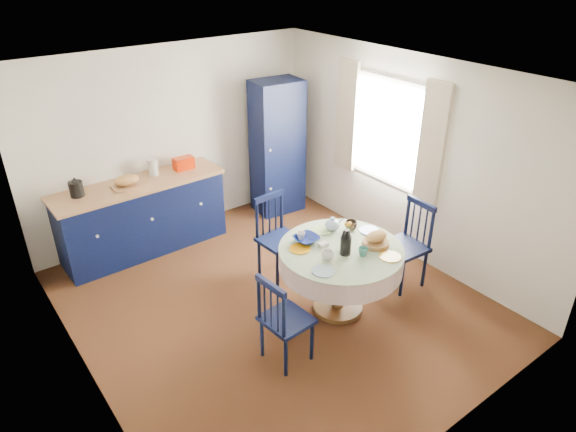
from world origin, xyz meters
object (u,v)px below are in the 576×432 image
Objects in this scene: mug_b at (363,252)px; cobalt_bowl at (306,239)px; mug_d at (301,236)px; kitchen_counter at (142,215)px; chair_right at (407,244)px; mug_c at (351,225)px; dining_table at (341,258)px; chair_left at (283,319)px; pantry_cabinet at (277,148)px; mug_a at (328,255)px; chair_far at (278,237)px.

mug_b is 0.62m from cobalt_bowl.
kitchen_counter is at bearing 114.05° from mug_d.
mug_c is (-0.62, 0.30, 0.31)m from chair_right.
dining_table reaches higher than mug_b.
cobalt_bowl is at bearing 116.76° from mug_b.
dining_table is 0.99m from chair_left.
cobalt_bowl is at bearing -67.02° from kitchen_counter.
pantry_cabinet is 2.33m from cobalt_bowl.
mug_a is at bearing -96.34° from cobalt_bowl.
chair_right is 0.95m from mug_b.
chair_far is 7.70× the size of mug_c.
kitchen_counter is 16.20× the size of mug_c.
mug_b is at bearing -64.62° from mug_d.
dining_table is at bearing -65.70° from kitchen_counter.
dining_table is at bearing -105.03° from pantry_cabinet.
chair_right is (0.06, -2.44, -0.45)m from pantry_cabinet.
kitchen_counter is 1.65× the size of dining_table.
dining_table is 0.44m from mug_c.
pantry_cabinet is 19.41× the size of mug_b.
chair_right is at bearing -51.08° from kitchen_counter.
mug_b is (-0.83, -2.60, -0.14)m from pantry_cabinet.
pantry_cabinet is 1.49× the size of dining_table.
mug_b is at bearing -84.11° from chair_far.
cobalt_bowl is (-1.11, -2.05, -0.15)m from pantry_cabinet.
kitchen_counter is at bearing 123.66° from mug_c.
kitchen_counter is 2.72m from mug_c.
mug_b is 0.53m from mug_c.
mug_d is (0.03, 0.46, -0.00)m from mug_a.
kitchen_counter is 2.72m from mug_a.
dining_table is at bearing -146.41° from mug_c.
chair_far reaches higher than chair_left.
dining_table is (1.16, -2.48, 0.17)m from kitchen_counter.
chair_left is 7.31× the size of mug_c.
chair_far is 1.09m from mug_a.
mug_c is at bearing -61.10° from chair_far.
kitchen_counter reaches higher than chair_left.
chair_left reaches higher than mug_c.
mug_a is at bearing -86.30° from chair_right.
chair_far is (-0.12, 0.96, -0.15)m from dining_table.
chair_far is at bearing -129.87° from chair_right.
chair_right is at bearing -21.57° from mug_d.
mug_d is 0.36× the size of cobalt_bowl.
chair_right reaches higher than mug_b.
kitchen_counter reaches higher than cobalt_bowl.
kitchen_counter reaches higher than mug_a.
chair_far reaches higher than mug_c.
dining_table is 14.11× the size of mug_d.
pantry_cabinet reaches higher than dining_table.
mug_d is at bearing -103.86° from chair_far.
chair_left is at bearing -127.14° from chair_far.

